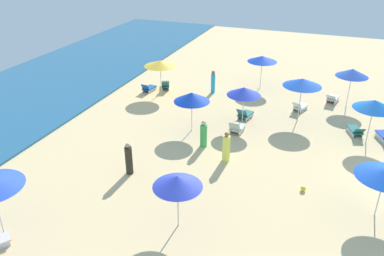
# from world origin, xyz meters

# --- Properties ---
(umbrella_0) EXTENTS (2.00, 2.00, 2.38)m
(umbrella_0) POSITION_xyz_m (4.16, 8.95, 2.14)
(umbrella_0) COLOR silver
(umbrella_0) RESTS_ON ground_plane
(lounge_chair_0_0) EXTENTS (1.38, 0.90, 0.76)m
(lounge_chair_0_0) POSITION_xyz_m (5.06, 9.01, 0.28)
(lounge_chair_0_0) COLOR silver
(lounge_chair_0_0) RESTS_ON ground_plane
(lounge_chair_0_1) EXTENTS (1.34, 0.76, 0.80)m
(lounge_chair_0_1) POSITION_xyz_m (3.03, 8.97, 0.29)
(lounge_chair_0_1) COLOR silver
(lounge_chair_0_1) RESTS_ON ground_plane
(umbrella_1) EXTENTS (2.07, 2.07, 2.54)m
(umbrella_1) POSITION_xyz_m (9.50, 3.11, 2.29)
(umbrella_1) COLOR silver
(umbrella_1) RESTS_ON ground_plane
(lounge_chair_1_0) EXTENTS (1.52, 0.89, 0.67)m
(lounge_chair_1_0) POSITION_xyz_m (9.76, 4.04, 0.28)
(lounge_chair_1_0) COLOR silver
(lounge_chair_1_0) RESTS_ON ground_plane
(umbrella_2) EXTENTS (1.91, 1.91, 2.33)m
(umbrella_2) POSITION_xyz_m (-5.64, 9.04, 2.09)
(umbrella_2) COLOR silver
(umbrella_2) RESTS_ON ground_plane
(umbrella_3) EXTENTS (2.25, 2.25, 2.44)m
(umbrella_3) POSITION_xyz_m (7.06, 15.65, 2.24)
(umbrella_3) COLOR silver
(umbrella_3) RESTS_ON ground_plane
(lounge_chair_3_0) EXTENTS (1.59, 1.11, 0.76)m
(lounge_chair_3_0) POSITION_xyz_m (8.10, 15.79, 0.27)
(lounge_chair_3_0) COLOR silver
(lounge_chair_3_0) RESTS_ON ground_plane
(lounge_chair_3_1) EXTENTS (1.26, 0.74, 0.66)m
(lounge_chair_3_1) POSITION_xyz_m (7.13, 16.70, 0.24)
(lounge_chair_3_1) COLOR silver
(lounge_chair_3_1) RESTS_ON ground_plane
(umbrella_4) EXTENTS (2.07, 2.07, 2.37)m
(umbrella_4) POSITION_xyz_m (2.34, 11.51, 2.10)
(umbrella_4) COLOR silver
(umbrella_4) RESTS_ON ground_plane
(umbrella_7) EXTENTS (2.15, 2.15, 2.42)m
(umbrella_7) POSITION_xyz_m (10.78, 9.24, 2.21)
(umbrella_7) COLOR silver
(umbrella_7) RESTS_ON ground_plane
(umbrella_8) EXTENTS (2.16, 2.16, 2.51)m
(umbrella_8) POSITION_xyz_m (4.43, 1.95, 2.26)
(umbrella_8) COLOR silver
(umbrella_8) RESTS_ON ground_plane
(lounge_chair_8_0) EXTENTS (1.47, 1.00, 0.63)m
(lounge_chair_8_0) POSITION_xyz_m (5.21, 2.53, 0.25)
(lounge_chair_8_0) COLOR silver
(lounge_chair_8_0) RESTS_ON ground_plane
(umbrella_9) EXTENTS (2.30, 2.30, 2.68)m
(umbrella_9) POSITION_xyz_m (6.04, 5.88, 2.44)
(umbrella_9) COLOR silver
(umbrella_9) RESTS_ON ground_plane
(lounge_chair_9_0) EXTENTS (1.38, 0.96, 0.67)m
(lounge_chair_9_0) POSITION_xyz_m (7.53, 5.96, 0.25)
(lounge_chair_9_0) COLOR silver
(lounge_chair_9_0) RESTS_ON ground_plane
(beachgoer_1) EXTENTS (0.43, 0.43, 1.61)m
(beachgoer_1) POSITION_xyz_m (-0.22, 8.69, 0.74)
(beachgoer_1) COLOR #E4E958
(beachgoer_1) RESTS_ON ground_plane
(beachgoer_2) EXTENTS (0.49, 0.49, 1.52)m
(beachgoer_2) POSITION_xyz_m (0.80, 10.25, 0.71)
(beachgoer_2) COLOR green
(beachgoer_2) RESTS_ON ground_plane
(beachgoer_4) EXTENTS (0.40, 0.40, 1.65)m
(beachgoer_4) POSITION_xyz_m (8.52, 12.23, 0.80)
(beachgoer_4) COLOR #249EDC
(beachgoer_4) RESTS_ON ground_plane
(beachgoer_5) EXTENTS (0.36, 0.36, 1.64)m
(beachgoer_5) POSITION_xyz_m (-2.99, 12.68, 0.76)
(beachgoer_5) COLOR #2B2820
(beachgoer_5) RESTS_ON ground_plane
(beach_ball_0) EXTENTS (0.24, 0.24, 0.24)m
(beach_ball_0) POSITION_xyz_m (-1.51, 4.68, 0.12)
(beach_ball_0) COLOR yellow
(beach_ball_0) RESTS_ON ground_plane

